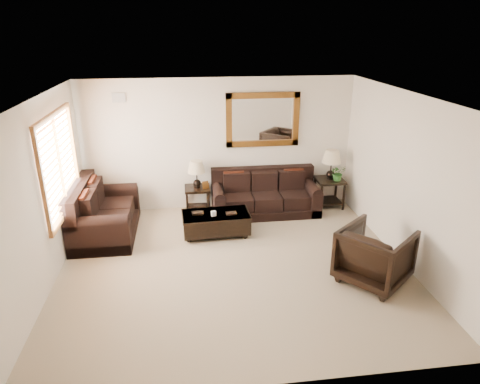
{
  "coord_description": "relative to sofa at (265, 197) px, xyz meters",
  "views": [
    {
      "loc": [
        -0.68,
        -5.98,
        3.64
      ],
      "look_at": [
        0.18,
        0.6,
        1.04
      ],
      "focal_mm": 32.0,
      "sensor_mm": 36.0,
      "label": 1
    }
  ],
  "objects": [
    {
      "name": "sofa",
      "position": [
        0.0,
        0.0,
        0.0
      ],
      "size": [
        2.15,
        0.93,
        0.88
      ],
      "color": "black",
      "rests_on": "room"
    },
    {
      "name": "mirror",
      "position": [
        -0.0,
        0.39,
        1.53
      ],
      "size": [
        1.5,
        0.06,
        1.1
      ],
      "color": "#4A290E",
      "rests_on": "room"
    },
    {
      "name": "window",
      "position": [
        -3.59,
        -1.17,
        1.23
      ],
      "size": [
        0.07,
        1.96,
        1.66
      ],
      "color": "white",
      "rests_on": "room"
    },
    {
      "name": "room",
      "position": [
        -0.89,
        -2.07,
        1.03
      ],
      "size": [
        5.51,
        5.01,
        2.71
      ],
      "color": "#83755A",
      "rests_on": "ground"
    },
    {
      "name": "air_vent",
      "position": [
        -2.79,
        0.41,
        2.03
      ],
      "size": [
        0.25,
        0.02,
        0.18
      ],
      "primitive_type": "cube",
      "color": "#999999",
      "rests_on": "room"
    },
    {
      "name": "end_table_right",
      "position": [
        1.41,
        0.1,
        0.49
      ],
      "size": [
        0.57,
        0.57,
        1.24
      ],
      "color": "black",
      "rests_on": "room"
    },
    {
      "name": "coffee_table",
      "position": [
        -1.09,
        -0.92,
        -0.06
      ],
      "size": [
        1.26,
        0.71,
        0.52
      ],
      "rotation": [
        0.0,
        0.0,
        0.04
      ],
      "color": "black",
      "rests_on": "room"
    },
    {
      "name": "armchair",
      "position": [
        1.15,
        -2.77,
        0.16
      ],
      "size": [
        1.25,
        1.26,
        0.95
      ],
      "primitive_type": "imported",
      "rotation": [
        0.0,
        0.0,
        2.27
      ],
      "color": "black",
      "rests_on": "floor"
    },
    {
      "name": "loveseat",
      "position": [
        -3.16,
        -0.64,
        0.05
      ],
      "size": [
        1.05,
        1.78,
        1.0
      ],
      "rotation": [
        0.0,
        0.0,
        1.57
      ],
      "color": "black",
      "rests_on": "room"
    },
    {
      "name": "potted_plant",
      "position": [
        1.53,
        0.0,
        0.43
      ],
      "size": [
        0.32,
        0.35,
        0.26
      ],
      "primitive_type": "imported",
      "rotation": [
        0.0,
        0.0,
        0.06
      ],
      "color": "#275A1F",
      "rests_on": "end_table_right"
    },
    {
      "name": "end_table_left",
      "position": [
        -1.38,
        0.13,
        0.41
      ],
      "size": [
        0.51,
        0.51,
        1.12
      ],
      "color": "black",
      "rests_on": "room"
    }
  ]
}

